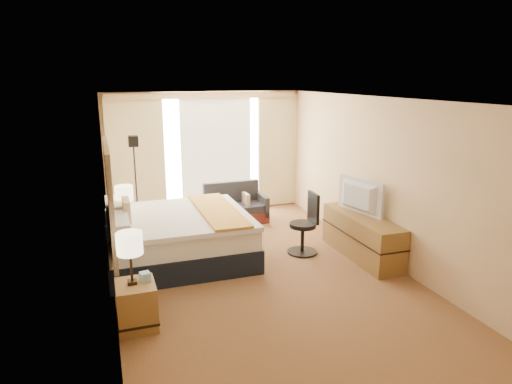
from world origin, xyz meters
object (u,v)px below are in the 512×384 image
object	(u,v)px
nightstand_right	(124,237)
lamp_left	(130,244)
loveseat	(234,209)
floor_lamp	(135,166)
television	(356,197)
desk_chair	(306,227)
media_dresser	(362,236)
lamp_right	(124,194)
nightstand_left	(137,305)
bed	(178,236)

from	to	relation	value
nightstand_right	lamp_left	xyz separation A→B (m)	(-0.03, -2.49, 0.76)
loveseat	floor_lamp	bearing A→B (deg)	-175.39
lamp_left	television	world-z (taller)	television
floor_lamp	desk_chair	size ratio (longest dim) A/B	1.80
media_dresser	television	world-z (taller)	television
media_dresser	television	size ratio (longest dim) A/B	1.81
lamp_right	floor_lamp	bearing A→B (deg)	73.61
nightstand_left	television	size ratio (longest dim) A/B	0.55
bed	loveseat	distance (m)	2.18
floor_lamp	desk_chair	xyz separation A→B (m)	(2.59, -1.85, -0.86)
media_dresser	desk_chair	bearing A→B (deg)	150.67
lamp_right	desk_chair	bearing A→B (deg)	-18.65
loveseat	desk_chair	bearing A→B (deg)	-73.13
bed	floor_lamp	size ratio (longest dim) A/B	1.19
desk_chair	television	xyz separation A→B (m)	(0.75, -0.28, 0.52)
television	desk_chair	bearing A→B (deg)	56.64
desk_chair	loveseat	bearing A→B (deg)	110.69
lamp_right	television	distance (m)	3.81
loveseat	nightstand_right	bearing A→B (deg)	-156.10
desk_chair	lamp_left	xyz separation A→B (m)	(-2.93, -1.49, 0.58)
nightstand_left	desk_chair	distance (m)	3.27
nightstand_left	desk_chair	size ratio (longest dim) A/B	0.53
television	media_dresser	bearing A→B (deg)	-176.28
bed	floor_lamp	xyz separation A→B (m)	(-0.50, 1.45, 0.93)
nightstand_right	media_dresser	xyz separation A→B (m)	(3.70, -1.45, 0.07)
bed	loveseat	xyz separation A→B (m)	(1.43, 1.64, -0.14)
television	loveseat	bearing A→B (deg)	18.46
nightstand_left	media_dresser	world-z (taller)	media_dresser
lamp_left	media_dresser	bearing A→B (deg)	15.54
nightstand_left	nightstand_right	world-z (taller)	same
nightstand_left	television	distance (m)	3.91
nightstand_left	floor_lamp	xyz separation A→B (m)	(0.31, 3.35, 1.05)
nightstand_left	nightstand_right	size ratio (longest dim) A/B	1.00
nightstand_right	lamp_left	distance (m)	2.60
desk_chair	lamp_right	size ratio (longest dim) A/B	1.68
nightstand_left	floor_lamp	world-z (taller)	floor_lamp
floor_lamp	lamp_right	world-z (taller)	floor_lamp
nightstand_right	loveseat	bearing A→B (deg)	24.82
bed	lamp_left	world-z (taller)	lamp_left
nightstand_right	lamp_right	world-z (taller)	lamp_right
floor_lamp	lamp_left	distance (m)	3.37
bed	lamp_left	size ratio (longest dim) A/B	3.53
lamp_right	nightstand_right	bearing A→B (deg)	142.08
nightstand_right	loveseat	xyz separation A→B (m)	(2.24, 1.04, -0.01)
media_dresser	lamp_right	distance (m)	3.97
desk_chair	lamp_right	distance (m)	3.06
loveseat	lamp_right	xyz separation A→B (m)	(-2.20, -1.07, 0.77)
lamp_left	television	xyz separation A→B (m)	(3.68, 1.21, -0.05)
nightstand_left	lamp_right	size ratio (longest dim) A/B	0.89
desk_chair	lamp_right	bearing A→B (deg)	164.25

